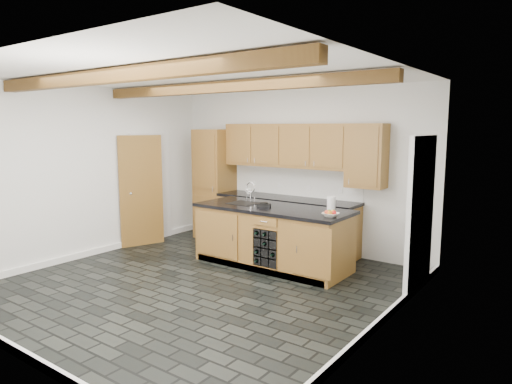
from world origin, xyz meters
TOP-DOWN VIEW (x-y plane):
  - ground at (0.00, 0.00)m, footprint 5.00×5.00m
  - room_shell at (-0.09, 0.53)m, footprint 5.01×5.00m
  - back_cabinetry at (-0.38, 2.24)m, footprint 3.65×0.62m
  - island at (0.31, 1.28)m, footprint 2.48×0.96m
  - faucet at (-0.25, 1.33)m, footprint 0.45×0.40m
  - kitchen_scale at (0.18, 1.24)m, footprint 0.23×0.18m
  - fruit_bowl at (1.38, 1.12)m, footprint 0.23×0.23m
  - fruit_cluster at (1.38, 1.12)m, footprint 0.16×0.17m
  - paper_towel at (1.20, 1.50)m, footprint 0.12×0.12m
  - mug at (-0.80, 2.17)m, footprint 0.12×0.12m

SIDE VIEW (x-z plane):
  - ground at x=0.00m, z-range 0.00..0.00m
  - island at x=0.31m, z-range 0.00..0.93m
  - fruit_bowl at x=1.38m, z-range 0.93..0.98m
  - kitchen_scale at x=0.18m, z-range 0.93..0.99m
  - faucet at x=-0.25m, z-range 0.79..1.14m
  - back_cabinetry at x=-0.38m, z-range -0.12..2.08m
  - mug at x=-0.80m, z-range 0.93..1.03m
  - fruit_cluster at x=1.38m, z-range 0.95..1.02m
  - paper_towel at x=1.20m, z-range 0.93..1.15m
  - room_shell at x=-0.09m, z-range -0.97..4.03m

